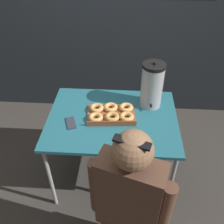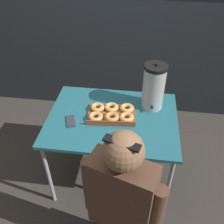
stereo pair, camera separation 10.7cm
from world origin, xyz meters
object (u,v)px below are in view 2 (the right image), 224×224
(person_seated, at_px, (121,207))
(coffee_urn, at_px, (154,87))
(cell_phone, at_px, (71,121))
(donut_box, at_px, (111,113))

(person_seated, bearing_deg, coffee_urn, -82.89)
(cell_phone, height_order, person_seated, person_seated)
(coffee_urn, distance_m, cell_phone, 0.76)
(donut_box, height_order, person_seated, person_seated)
(coffee_urn, bearing_deg, person_seated, -100.63)
(cell_phone, distance_m, person_seated, 0.82)
(coffee_urn, height_order, cell_phone, coffee_urn)
(donut_box, xyz_separation_m, person_seated, (0.16, -0.75, -0.17))
(cell_phone, relative_size, person_seated, 0.13)
(donut_box, relative_size, person_seated, 0.34)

